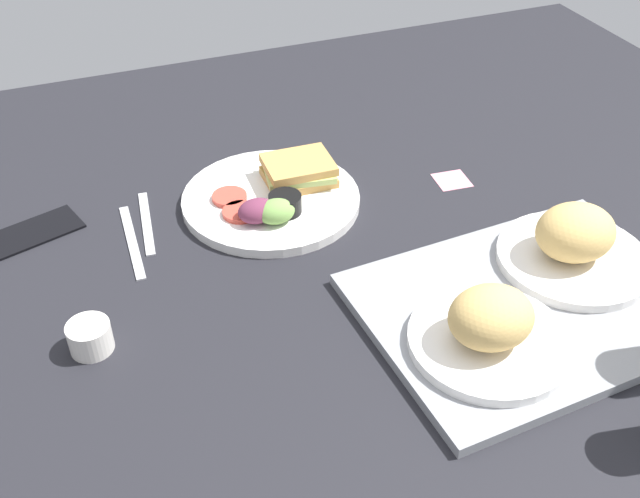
{
  "coord_description": "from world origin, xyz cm",
  "views": [
    {
      "loc": [
        32.62,
        81.28,
        69.85
      ],
      "look_at": [
        2.0,
        3.0,
        4.0
      ],
      "focal_mm": 42.29,
      "sensor_mm": 36.0,
      "label": 1
    }
  ],
  "objects_px": {
    "knife": "(132,241)",
    "sticky_note": "(452,180)",
    "serving_tray": "(532,305)",
    "bread_plate_far": "(490,328)",
    "plate_with_salad": "(275,196)",
    "cell_phone": "(33,231)",
    "espresso_cup": "(90,337)",
    "bread_plate_near": "(574,244)",
    "fork": "(146,222)"
  },
  "relations": [
    {
      "from": "serving_tray",
      "to": "knife",
      "type": "distance_m",
      "value": 0.59
    },
    {
      "from": "espresso_cup",
      "to": "cell_phone",
      "type": "relative_size",
      "value": 0.39
    },
    {
      "from": "plate_with_salad",
      "to": "cell_phone",
      "type": "xyz_separation_m",
      "value": [
        0.38,
        -0.06,
        -0.01
      ]
    },
    {
      "from": "cell_phone",
      "to": "sticky_note",
      "type": "bearing_deg",
      "value": 154.01
    },
    {
      "from": "plate_with_salad",
      "to": "espresso_cup",
      "type": "height_order",
      "value": "plate_with_salad"
    },
    {
      "from": "fork",
      "to": "cell_phone",
      "type": "xyz_separation_m",
      "value": [
        0.17,
        -0.04,
        0.0
      ]
    },
    {
      "from": "bread_plate_near",
      "to": "bread_plate_far",
      "type": "bearing_deg",
      "value": 27.17
    },
    {
      "from": "serving_tray",
      "to": "cell_phone",
      "type": "bearing_deg",
      "value": -34.71
    },
    {
      "from": "cell_phone",
      "to": "knife",
      "type": "bearing_deg",
      "value": 133.43
    },
    {
      "from": "serving_tray",
      "to": "sticky_note",
      "type": "distance_m",
      "value": 0.33
    },
    {
      "from": "knife",
      "to": "sticky_note",
      "type": "height_order",
      "value": "knife"
    },
    {
      "from": "bread_plate_far",
      "to": "espresso_cup",
      "type": "distance_m",
      "value": 0.5
    },
    {
      "from": "serving_tray",
      "to": "knife",
      "type": "bearing_deg",
      "value": -36.16
    },
    {
      "from": "plate_with_salad",
      "to": "sticky_note",
      "type": "distance_m",
      "value": 0.31
    },
    {
      "from": "sticky_note",
      "to": "fork",
      "type": "bearing_deg",
      "value": -7.35
    },
    {
      "from": "fork",
      "to": "knife",
      "type": "xyz_separation_m",
      "value": [
        0.03,
        0.04,
        0.0
      ]
    },
    {
      "from": "cell_phone",
      "to": "sticky_note",
      "type": "relative_size",
      "value": 2.57
    },
    {
      "from": "bread_plate_far",
      "to": "cell_phone",
      "type": "bearing_deg",
      "value": -42.89
    },
    {
      "from": "plate_with_salad",
      "to": "cell_phone",
      "type": "distance_m",
      "value": 0.38
    },
    {
      "from": "bread_plate_far",
      "to": "knife",
      "type": "bearing_deg",
      "value": -46.79
    },
    {
      "from": "serving_tray",
      "to": "fork",
      "type": "xyz_separation_m",
      "value": [
        0.45,
        -0.39,
        -0.01
      ]
    },
    {
      "from": "espresso_cup",
      "to": "sticky_note",
      "type": "bearing_deg",
      "value": -163.87
    },
    {
      "from": "espresso_cup",
      "to": "sticky_note",
      "type": "distance_m",
      "value": 0.65
    },
    {
      "from": "plate_with_salad",
      "to": "cell_phone",
      "type": "bearing_deg",
      "value": -9.34
    },
    {
      "from": "serving_tray",
      "to": "fork",
      "type": "relative_size",
      "value": 2.65
    },
    {
      "from": "bread_plate_far",
      "to": "knife",
      "type": "height_order",
      "value": "bread_plate_far"
    },
    {
      "from": "bread_plate_near",
      "to": "espresso_cup",
      "type": "bearing_deg",
      "value": -7.86
    },
    {
      "from": "serving_tray",
      "to": "knife",
      "type": "relative_size",
      "value": 2.37
    },
    {
      "from": "bread_plate_near",
      "to": "serving_tray",
      "type": "bearing_deg",
      "value": 28.05
    },
    {
      "from": "bread_plate_near",
      "to": "bread_plate_far",
      "type": "height_order",
      "value": "bread_plate_near"
    },
    {
      "from": "knife",
      "to": "cell_phone",
      "type": "relative_size",
      "value": 1.32
    },
    {
      "from": "serving_tray",
      "to": "bread_plate_near",
      "type": "bearing_deg",
      "value": -151.95
    },
    {
      "from": "bread_plate_near",
      "to": "plate_with_salad",
      "type": "xyz_separation_m",
      "value": [
        0.34,
        -0.31,
        -0.03
      ]
    },
    {
      "from": "knife",
      "to": "bread_plate_far",
      "type": "bearing_deg",
      "value": 45.33
    },
    {
      "from": "bread_plate_far",
      "to": "plate_with_salad",
      "type": "relative_size",
      "value": 0.71
    },
    {
      "from": "bread_plate_near",
      "to": "fork",
      "type": "xyz_separation_m",
      "value": [
        0.55,
        -0.34,
        -0.05
      ]
    },
    {
      "from": "serving_tray",
      "to": "bread_plate_far",
      "type": "relative_size",
      "value": 2.19
    },
    {
      "from": "espresso_cup",
      "to": "bread_plate_near",
      "type": "bearing_deg",
      "value": 172.14
    },
    {
      "from": "espresso_cup",
      "to": "cell_phone",
      "type": "xyz_separation_m",
      "value": [
        0.05,
        -0.28,
        -0.02
      ]
    },
    {
      "from": "serving_tray",
      "to": "plate_with_salad",
      "type": "bearing_deg",
      "value": -56.46
    },
    {
      "from": "serving_tray",
      "to": "cell_phone",
      "type": "relative_size",
      "value": 3.13
    },
    {
      "from": "plate_with_salad",
      "to": "knife",
      "type": "distance_m",
      "value": 0.24
    },
    {
      "from": "bread_plate_far",
      "to": "knife",
      "type": "relative_size",
      "value": 1.08
    },
    {
      "from": "fork",
      "to": "knife",
      "type": "height_order",
      "value": "same"
    },
    {
      "from": "bread_plate_near",
      "to": "fork",
      "type": "relative_size",
      "value": 1.28
    },
    {
      "from": "knife",
      "to": "espresso_cup",
      "type": "bearing_deg",
      "value": -20.83
    },
    {
      "from": "serving_tray",
      "to": "sticky_note",
      "type": "xyz_separation_m",
      "value": [
        -0.06,
        -0.32,
        -0.01
      ]
    },
    {
      "from": "sticky_note",
      "to": "espresso_cup",
      "type": "bearing_deg",
      "value": 16.13
    },
    {
      "from": "plate_with_salad",
      "to": "sticky_note",
      "type": "xyz_separation_m",
      "value": [
        -0.3,
        0.04,
        -0.02
      ]
    },
    {
      "from": "plate_with_salad",
      "to": "sticky_note",
      "type": "height_order",
      "value": "plate_with_salad"
    }
  ]
}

